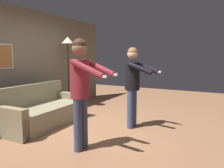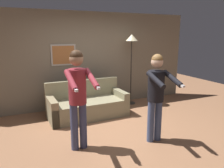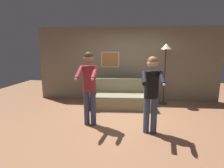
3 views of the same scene
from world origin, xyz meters
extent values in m
plane|color=#926344|center=(0.00, 0.00, 0.00)|extent=(12.00, 12.00, 0.00)
cube|color=#7A705C|center=(0.00, 2.08, 1.30)|extent=(6.40, 0.06, 2.60)
cube|color=#B7B2A8|center=(-0.60, 2.03, 1.47)|extent=(0.65, 0.02, 0.55)
cube|color=#A86635|center=(-0.60, 2.02, 1.47)|extent=(0.57, 0.01, 0.47)
cube|color=gray|center=(-0.24, 1.20, 0.21)|extent=(1.93, 0.91, 0.42)
cube|color=gray|center=(-0.25, 1.55, 0.65)|extent=(1.90, 0.20, 0.45)
cube|color=#8B7C5B|center=(-1.11, 1.17, 0.29)|extent=(0.19, 0.85, 0.58)
cube|color=gray|center=(0.63, 1.23, 0.29)|extent=(0.19, 0.85, 0.58)
cylinder|color=#332D28|center=(1.25, 1.72, 0.01)|extent=(0.28, 0.28, 0.02)
cylinder|color=#332D28|center=(1.25, 1.72, 0.92)|extent=(0.04, 0.04, 1.80)
cone|color=#F9EAB7|center=(1.25, 1.72, 1.91)|extent=(0.34, 0.34, 0.18)
cylinder|color=#3D4369|center=(-0.94, -0.23, 0.42)|extent=(0.13, 0.13, 0.84)
cylinder|color=#3D4369|center=(-0.78, -0.23, 0.42)|extent=(0.13, 0.13, 0.84)
cylinder|color=maroon|center=(-0.86, -0.23, 1.13)|extent=(0.30, 0.30, 0.59)
sphere|color=#9E7556|center=(-0.86, -0.23, 1.59)|extent=(0.23, 0.23, 0.23)
sphere|color=#382314|center=(-0.86, -0.23, 1.64)|extent=(0.22, 0.22, 0.22)
cylinder|color=maroon|center=(-1.02, -0.48, 1.30)|extent=(0.10, 0.52, 0.28)
cube|color=white|center=(-1.01, -0.72, 1.20)|extent=(0.04, 0.15, 0.04)
cylinder|color=maroon|center=(-0.68, -0.47, 1.30)|extent=(0.10, 0.52, 0.28)
cube|color=white|center=(-0.67, -0.71, 1.20)|extent=(0.04, 0.15, 0.04)
cylinder|color=#3E4E76|center=(0.45, -0.52, 0.40)|extent=(0.13, 0.13, 0.79)
cylinder|color=#3E4E76|center=(0.61, -0.52, 0.40)|extent=(0.13, 0.13, 0.79)
cylinder|color=black|center=(0.53, -0.52, 1.07)|extent=(0.30, 0.30, 0.56)
sphere|color=#D8AD8E|center=(0.53, -0.52, 1.51)|extent=(0.22, 0.22, 0.22)
sphere|color=brown|center=(0.53, -0.52, 1.55)|extent=(0.21, 0.21, 0.21)
cylinder|color=black|center=(0.35, -0.75, 1.24)|extent=(0.11, 0.50, 0.24)
cylinder|color=black|center=(0.69, -0.76, 1.24)|extent=(0.11, 0.50, 0.24)
cube|color=white|center=(0.68, -0.99, 1.17)|extent=(0.05, 0.15, 0.04)
camera|label=1|loc=(-3.56, -2.24, 1.49)|focal=35.00mm
camera|label=2|loc=(-1.77, -3.72, 1.97)|focal=35.00mm
camera|label=3|loc=(0.04, -4.16, 1.75)|focal=28.00mm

